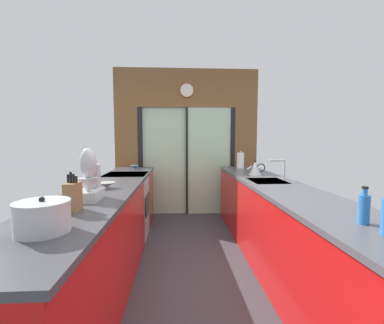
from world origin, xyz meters
TOP-DOWN VIEW (x-y plane):
  - ground_plane at (0.00, 0.60)m, footprint 5.04×7.60m
  - back_wall_unit at (0.00, 2.40)m, footprint 2.64×0.12m
  - left_counter_run at (-0.91, 0.13)m, footprint 0.62×3.80m
  - right_counter_run at (0.91, 0.30)m, footprint 0.62×3.80m
  - sink_faucet at (1.06, 0.55)m, footprint 0.19×0.02m
  - oven_range at (-0.91, 1.25)m, footprint 0.60×0.60m
  - mixing_bowl_near at (-0.89, 0.17)m, footprint 0.17×0.17m
  - mixing_bowl_far at (-0.89, 1.87)m, footprint 0.14×0.14m
  - knife_block at (-0.89, -0.66)m, footprint 0.08×0.14m
  - stand_mixer at (-0.89, -0.33)m, footprint 0.17×0.27m
  - stock_pot at (-0.89, -1.06)m, footprint 0.28×0.28m
  - kettle at (0.89, 1.04)m, footprint 0.26×0.17m
  - soap_bottle_far at (0.89, -1.03)m, footprint 0.06×0.06m
  - paper_towel_roll at (0.89, 1.87)m, footprint 0.14×0.14m

SIDE VIEW (x-z plane):
  - ground_plane at x=0.00m, z-range -0.02..0.00m
  - oven_range at x=-0.91m, z-range 0.00..0.92m
  - right_counter_run at x=0.91m, z-range 0.00..0.92m
  - left_counter_run at x=-0.91m, z-range 0.01..0.93m
  - mixing_bowl_near at x=-0.89m, z-range 0.92..0.98m
  - mixing_bowl_far at x=-0.89m, z-range 0.92..0.99m
  - stock_pot at x=-0.89m, z-range 0.91..1.10m
  - soap_bottle_far at x=0.89m, z-range 0.90..1.12m
  - kettle at x=0.89m, z-range 0.91..1.12m
  - knife_block at x=-0.89m, z-range 0.89..1.16m
  - paper_towel_roll at x=0.89m, z-range 0.90..1.20m
  - stand_mixer at x=-0.89m, z-range 0.87..1.29m
  - sink_faucet at x=1.06m, z-range 0.96..1.21m
  - back_wall_unit at x=0.00m, z-range 0.17..2.87m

